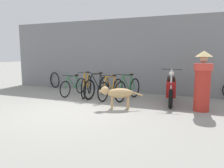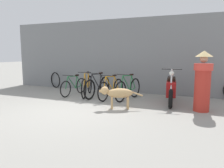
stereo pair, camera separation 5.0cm
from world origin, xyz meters
name	(u,v)px [view 2 (the right image)]	position (x,y,z in m)	size (l,w,h in m)	color
ground_plane	(66,111)	(0.00, 0.00, 0.00)	(60.00, 60.00, 0.00)	gray
shop_wall_back	(114,56)	(0.00, 3.50, 1.47)	(9.82, 0.20, 2.93)	slate
bicycle_0	(74,86)	(-1.06, 2.05, 0.33)	(0.46, 1.57, 0.79)	black
bicycle_1	(87,86)	(-0.52, 2.10, 0.38)	(0.62, 1.72, 0.92)	black
bicycle_2	(98,87)	(-0.06, 2.06, 0.37)	(0.46, 1.74, 0.91)	black
bicycle_3	(111,89)	(0.52, 1.94, 0.35)	(0.46, 1.63, 0.86)	black
bicycle_4	(128,89)	(1.10, 2.05, 0.37)	(0.49, 1.65, 0.90)	black
motorcycle	(171,89)	(2.52, 2.03, 0.44)	(0.58, 1.92, 1.12)	black
stray_dog	(117,93)	(1.20, 0.76, 0.45)	(1.17, 0.61, 0.64)	tan
person_in_robes	(203,80)	(3.42, 1.40, 0.85)	(0.68, 0.68, 1.64)	#B72D23
spare_tire_right	(55,80)	(-2.80, 3.24, 0.36)	(0.69, 0.29, 0.72)	black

